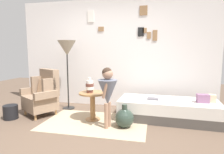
{
  "coord_description": "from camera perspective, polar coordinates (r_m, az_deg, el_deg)",
  "views": [
    {
      "loc": [
        0.96,
        -2.68,
        1.34
      ],
      "look_at": [
        0.15,
        0.95,
        0.85
      ],
      "focal_mm": 30.63,
      "sensor_mm": 36.0,
      "label": 1
    }
  ],
  "objects": [
    {
      "name": "pillow_mid",
      "position": [
        3.95,
        25.47,
        -5.82
      ],
      "size": [
        0.22,
        0.14,
        0.16
      ],
      "primitive_type": "cube",
      "rotation": [
        0.0,
        0.0,
        0.08
      ],
      "color": "gray",
      "rests_on": "daybed"
    },
    {
      "name": "ground_plane",
      "position": [
        3.14,
        -6.78,
        -17.75
      ],
      "size": [
        12.0,
        12.0,
        0.0
      ],
      "primitive_type": "plane",
      "color": "brown"
    },
    {
      "name": "rug",
      "position": [
        3.75,
        -4.98,
        -13.39
      ],
      "size": [
        1.93,
        1.24,
        0.01
      ],
      "primitive_type": "cube",
      "color": "tan",
      "rests_on": "ground"
    },
    {
      "name": "pillow_head",
      "position": [
        4.05,
        27.44,
        -5.69
      ],
      "size": [
        0.18,
        0.14,
        0.15
      ],
      "primitive_type": "cube",
      "rotation": [
        0.0,
        0.0,
        -0.12
      ],
      "color": "beige",
      "rests_on": "daybed"
    },
    {
      "name": "person_child",
      "position": [
        3.31,
        -1.31,
        -3.92
      ],
      "size": [
        0.34,
        0.34,
        1.08
      ],
      "color": "#A37A60",
      "rests_on": "ground"
    },
    {
      "name": "magazine_basket",
      "position": [
        4.4,
        -28.0,
        -9.21
      ],
      "size": [
        0.28,
        0.28,
        0.28
      ],
      "primitive_type": "cylinder",
      "color": "black",
      "rests_on": "ground"
    },
    {
      "name": "vase_striped",
      "position": [
        3.73,
        -6.68,
        -2.74
      ],
      "size": [
        0.16,
        0.16,
        0.3
      ],
      "color": "brown",
      "rests_on": "side_table"
    },
    {
      "name": "side_table",
      "position": [
        3.8,
        -5.81,
        -7.0
      ],
      "size": [
        0.53,
        0.53,
        0.55
      ],
      "color": "#9E7042",
      "rests_on": "ground"
    },
    {
      "name": "book_on_daybed",
      "position": [
        3.91,
        12.12,
        -6.34
      ],
      "size": [
        0.23,
        0.18,
        0.03
      ],
      "primitive_type": "cube",
      "rotation": [
        0.0,
        0.0,
        -0.09
      ],
      "color": "slate",
      "rests_on": "daybed"
    },
    {
      "name": "demijohn_near",
      "position": [
        3.47,
        3.74,
        -12.12
      ],
      "size": [
        0.34,
        0.34,
        0.42
      ],
      "color": "#2D3D33",
      "rests_on": "ground"
    },
    {
      "name": "floor_lamp",
      "position": [
        4.55,
        -13.3,
        7.78
      ],
      "size": [
        0.42,
        0.42,
        1.6
      ],
      "color": "black",
      "rests_on": "ground"
    },
    {
      "name": "gallery_wall",
      "position": [
        4.73,
        0.89,
        7.05
      ],
      "size": [
        4.8,
        0.12,
        2.6
      ],
      "color": "silver",
      "rests_on": "ground"
    },
    {
      "name": "daybed",
      "position": [
        3.99,
        16.29,
        -9.39
      ],
      "size": [
        1.94,
        0.89,
        0.4
      ],
      "color": "#4C4742",
      "rests_on": "ground"
    },
    {
      "name": "armchair",
      "position": [
        4.36,
        -19.93,
        -4.87
      ],
      "size": [
        0.9,
        0.84,
        0.97
      ],
      "color": "tan",
      "rests_on": "ground"
    }
  ]
}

